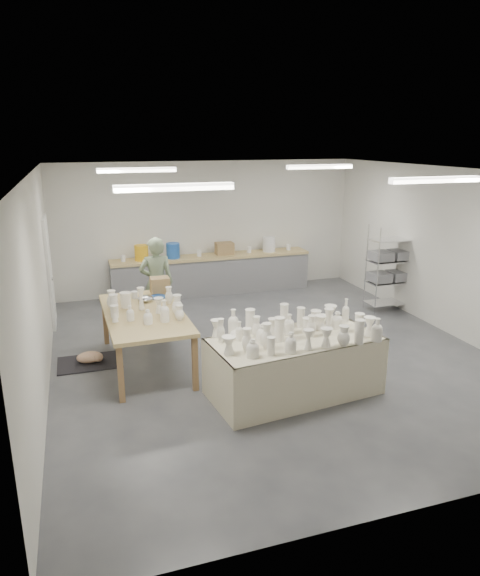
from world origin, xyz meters
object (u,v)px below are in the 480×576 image
object	(u,v)px
work_table	(146,311)
red_stool	(156,309)
drying_table	(294,363)
potter	(157,283)

from	to	relation	value
work_table	red_stool	size ratio (longest dim) A/B	6.11
work_table	drying_table	bearing A→B (deg)	-44.41
drying_table	red_stool	size ratio (longest dim) A/B	6.32
drying_table	potter	xyz separation A→B (m)	(-1.39, 3.25, 0.42)
drying_table	work_table	distance (m)	2.51
red_stool	potter	bearing A→B (deg)	-90.00
drying_table	red_stool	bearing A→B (deg)	104.93
drying_table	work_table	world-z (taller)	work_table
work_table	potter	distance (m)	1.62
work_table	red_stool	distance (m)	1.98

